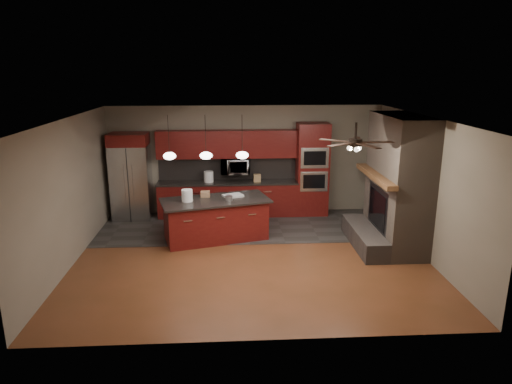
{
  "coord_description": "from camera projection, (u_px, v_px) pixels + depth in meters",
  "views": [
    {
      "loc": [
        -0.41,
        -8.64,
        3.72
      ],
      "look_at": [
        0.13,
        0.6,
        1.19
      ],
      "focal_mm": 32.0,
      "sensor_mm": 36.0,
      "label": 1
    }
  ],
  "objects": [
    {
      "name": "microwave",
      "position": [
        235.0,
        166.0,
        11.62
      ],
      "size": [
        0.73,
        0.41,
        0.5
      ],
      "primitive_type": "imported",
      "color": "silver",
      "rests_on": "back_cabinetry"
    },
    {
      "name": "back_cabinetry",
      "position": [
        228.0,
        181.0,
        11.71
      ],
      "size": [
        3.59,
        0.64,
        2.2
      ],
      "color": "#5D1511",
      "rests_on": "ground"
    },
    {
      "name": "right_wall",
      "position": [
        425.0,
        187.0,
        9.16
      ],
      "size": [
        0.02,
        6.0,
        2.8
      ],
      "primitive_type": "cube",
      "color": "gray",
      "rests_on": "ground"
    },
    {
      "name": "paint_tray",
      "position": [
        233.0,
        196.0,
        10.25
      ],
      "size": [
        0.5,
        0.44,
        0.04
      ],
      "primitive_type": "cube",
      "rotation": [
        0.0,
        0.0,
        0.41
      ],
      "color": "silver",
      "rests_on": "kitchen_island"
    },
    {
      "name": "kitchen_island",
      "position": [
        216.0,
        219.0,
        10.13
      ],
      "size": [
        2.53,
        1.63,
        0.92
      ],
      "rotation": [
        0.0,
        0.0,
        0.26
      ],
      "color": "#5D1511",
      "rests_on": "ground"
    },
    {
      "name": "refrigerator",
      "position": [
        131.0,
        177.0,
        11.4
      ],
      "size": [
        0.94,
        0.75,
        2.17
      ],
      "color": "silver",
      "rests_on": "ground"
    },
    {
      "name": "oven_tower",
      "position": [
        312.0,
        170.0,
        11.7
      ],
      "size": [
        0.8,
        0.63,
        2.38
      ],
      "color": "#5D1511",
      "rests_on": "ground"
    },
    {
      "name": "ceiling",
      "position": [
        251.0,
        118.0,
        8.59
      ],
      "size": [
        7.0,
        6.0,
        0.02
      ],
      "primitive_type": "cube",
      "color": "white",
      "rests_on": "back_wall"
    },
    {
      "name": "cardboard_box",
      "position": [
        205.0,
        194.0,
        10.2
      ],
      "size": [
        0.2,
        0.15,
        0.13
      ],
      "primitive_type": "cube",
      "rotation": [
        0.0,
        0.0,
        0.0
      ],
      "color": "#8C6648",
      "rests_on": "kitchen_island"
    },
    {
      "name": "fireplace_column",
      "position": [
        395.0,
        187.0,
        9.54
      ],
      "size": [
        1.3,
        2.1,
        2.8
      ],
      "color": "brown",
      "rests_on": "ground"
    },
    {
      "name": "pendant_left",
      "position": [
        170.0,
        156.0,
        9.39
      ],
      "size": [
        0.26,
        0.26,
        0.92
      ],
      "color": "black",
      "rests_on": "ceiling"
    },
    {
      "name": "counter_bucket",
      "position": [
        209.0,
        177.0,
        11.6
      ],
      "size": [
        0.25,
        0.25,
        0.28
      ],
      "primitive_type": "cylinder",
      "rotation": [
        0.0,
        0.0,
        0.02
      ],
      "color": "white",
      "rests_on": "back_cabinetry"
    },
    {
      "name": "counter_box",
      "position": [
        257.0,
        178.0,
        11.63
      ],
      "size": [
        0.18,
        0.14,
        0.2
      ],
      "primitive_type": "cube",
      "rotation": [
        0.0,
        0.0,
        0.03
      ],
      "color": "tan",
      "rests_on": "back_cabinetry"
    },
    {
      "name": "ceiling_fan",
      "position": [
        355.0,
        142.0,
        8.01
      ],
      "size": [
        1.27,
        1.33,
        0.41
      ],
      "color": "black",
      "rests_on": "ceiling"
    },
    {
      "name": "back_wall",
      "position": [
        246.0,
        160.0,
        11.85
      ],
      "size": [
        7.0,
        0.02,
        2.8
      ],
      "primitive_type": "cube",
      "color": "gray",
      "rests_on": "ground"
    },
    {
      "name": "ground",
      "position": [
        251.0,
        256.0,
        9.33
      ],
      "size": [
        7.0,
        7.0,
        0.0
      ],
      "primitive_type": "plane",
      "color": "brown",
      "rests_on": "ground"
    },
    {
      "name": "slate_tile_patch",
      "position": [
        248.0,
        226.0,
        11.06
      ],
      "size": [
        7.0,
        2.4,
        0.01
      ],
      "primitive_type": "cube",
      "color": "#322F2D",
      "rests_on": "ground"
    },
    {
      "name": "pendant_center",
      "position": [
        206.0,
        155.0,
        9.43
      ],
      "size": [
        0.26,
        0.26,
        0.92
      ],
      "color": "black",
      "rests_on": "ceiling"
    },
    {
      "name": "white_bucket",
      "position": [
        187.0,
        196.0,
        9.85
      ],
      "size": [
        0.29,
        0.29,
        0.26
      ],
      "primitive_type": "cylinder",
      "rotation": [
        0.0,
        0.0,
        0.23
      ],
      "color": "white",
      "rests_on": "kitchen_island"
    },
    {
      "name": "paint_can",
      "position": [
        229.0,
        198.0,
        9.92
      ],
      "size": [
        0.21,
        0.21,
        0.11
      ],
      "primitive_type": "cylinder",
      "rotation": [
        0.0,
        0.0,
        0.37
      ],
      "color": "#B8B8BD",
      "rests_on": "kitchen_island"
    },
    {
      "name": "pendant_right",
      "position": [
        242.0,
        155.0,
        9.47
      ],
      "size": [
        0.26,
        0.26,
        0.92
      ],
      "color": "black",
      "rests_on": "ceiling"
    },
    {
      "name": "left_wall",
      "position": [
        70.0,
        193.0,
        8.76
      ],
      "size": [
        0.02,
        6.0,
        2.8
      ],
      "primitive_type": "cube",
      "color": "gray",
      "rests_on": "ground"
    }
  ]
}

